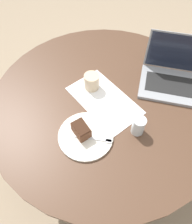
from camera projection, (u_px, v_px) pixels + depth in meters
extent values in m
plane|color=gray|center=(102.00, 155.00, 1.73)|extent=(12.00, 12.00, 0.00)
cylinder|color=#4C3323|center=(102.00, 154.00, 1.72)|extent=(0.52, 0.52, 0.02)
cylinder|color=#4C3323|center=(103.00, 133.00, 1.44)|extent=(0.13, 0.13, 0.66)
cylinder|color=#4C3323|center=(105.00, 101.00, 1.16)|extent=(1.21, 1.21, 0.03)
cube|color=white|center=(104.00, 100.00, 1.14)|extent=(0.45, 0.38, 0.00)
cylinder|color=silver|center=(86.00, 136.00, 1.01)|extent=(0.26, 0.26, 0.01)
cube|color=brown|center=(81.00, 130.00, 0.99)|extent=(0.10, 0.09, 0.06)
cube|color=#351E13|center=(81.00, 127.00, 0.97)|extent=(0.10, 0.08, 0.00)
cube|color=silver|center=(93.00, 138.00, 1.00)|extent=(0.07, 0.16, 0.00)
cube|color=silver|center=(109.00, 141.00, 0.99)|extent=(0.03, 0.04, 0.00)
cylinder|color=#C6AD89|center=(92.00, 82.00, 1.15)|extent=(0.08, 0.08, 0.09)
cylinder|color=silver|center=(138.00, 126.00, 0.99)|extent=(0.06, 0.06, 0.10)
cube|color=gray|center=(171.00, 86.00, 1.18)|extent=(0.36, 0.41, 0.02)
cube|color=black|center=(172.00, 85.00, 1.18)|extent=(0.24, 0.31, 0.00)
cube|color=gray|center=(179.00, 52.00, 1.15)|extent=(0.14, 0.31, 0.23)
cube|color=black|center=(179.00, 53.00, 1.15)|extent=(0.13, 0.29, 0.21)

